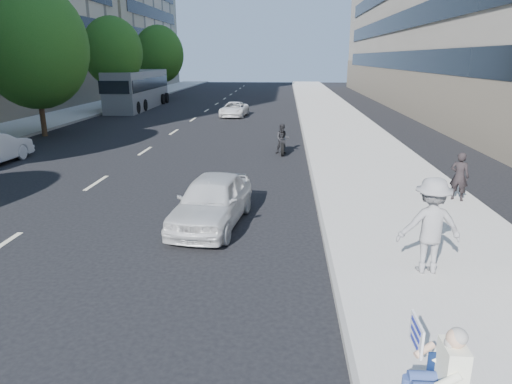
# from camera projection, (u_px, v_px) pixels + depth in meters

# --- Properties ---
(ground) EXTENTS (160.00, 160.00, 0.00)m
(ground) POSITION_uv_depth(u_px,v_px,m) (261.00, 299.00, 8.72)
(ground) COLOR black
(ground) RESTS_ON ground
(near_sidewalk) EXTENTS (5.00, 120.00, 0.15)m
(near_sidewalk) POSITION_uv_depth(u_px,v_px,m) (345.00, 133.00, 27.59)
(near_sidewalk) COLOR #AFABA4
(near_sidewalk) RESTS_ON ground
(far_sidewalk) EXTENTS (4.50, 120.00, 0.15)m
(far_sidewalk) POSITION_uv_depth(u_px,v_px,m) (14.00, 129.00, 28.88)
(far_sidewalk) COLOR #AFABA4
(far_sidewalk) RESTS_ON ground
(tree_far_c) EXTENTS (6.00, 6.00, 8.47)m
(tree_far_c) POSITION_uv_depth(u_px,v_px,m) (33.00, 47.00, 25.37)
(tree_far_c) COLOR #382616
(tree_far_c) RESTS_ON ground
(tree_far_d) EXTENTS (4.80, 4.80, 7.65)m
(tree_far_d) POSITION_uv_depth(u_px,v_px,m) (113.00, 52.00, 36.90)
(tree_far_d) COLOR #382616
(tree_far_d) RESTS_ON ground
(tree_far_e) EXTENTS (5.40, 5.40, 7.89)m
(tree_far_e) POSITION_uv_depth(u_px,v_px,m) (159.00, 54.00, 50.33)
(tree_far_e) COLOR #382616
(tree_far_e) RESTS_ON ground
(seated_protester) EXTENTS (0.83, 1.11, 1.31)m
(seated_protester) POSITION_uv_depth(u_px,v_px,m) (439.00, 370.00, 5.40)
(seated_protester) COLOR navy
(seated_protester) RESTS_ON near_sidewalk
(jogger) EXTENTS (1.33, 0.81, 2.01)m
(jogger) POSITION_uv_depth(u_px,v_px,m) (430.00, 225.00, 9.25)
(jogger) COLOR gray
(jogger) RESTS_ON near_sidewalk
(pedestrian_woman) EXTENTS (0.66, 0.61, 1.52)m
(pedestrian_woman) POSITION_uv_depth(u_px,v_px,m) (459.00, 176.00, 14.06)
(pedestrian_woman) COLOR black
(pedestrian_woman) RESTS_ON near_sidewalk
(white_sedan_near) EXTENTS (2.13, 4.22, 1.38)m
(white_sedan_near) POSITION_uv_depth(u_px,v_px,m) (212.00, 201.00, 12.41)
(white_sedan_near) COLOR silver
(white_sedan_near) RESTS_ON ground
(white_sedan_far) EXTENTS (2.13, 4.11, 1.11)m
(white_sedan_far) POSITION_uv_depth(u_px,v_px,m) (234.00, 109.00, 35.57)
(white_sedan_far) COLOR white
(white_sedan_far) RESTS_ON ground
(motorcycle) EXTENTS (0.71, 2.04, 1.42)m
(motorcycle) POSITION_uv_depth(u_px,v_px,m) (283.00, 140.00, 21.76)
(motorcycle) COLOR black
(motorcycle) RESTS_ON ground
(bus) EXTENTS (2.86, 12.10, 3.30)m
(bus) POSITION_uv_depth(u_px,v_px,m) (138.00, 90.00, 41.39)
(bus) COLOR slate
(bus) RESTS_ON ground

